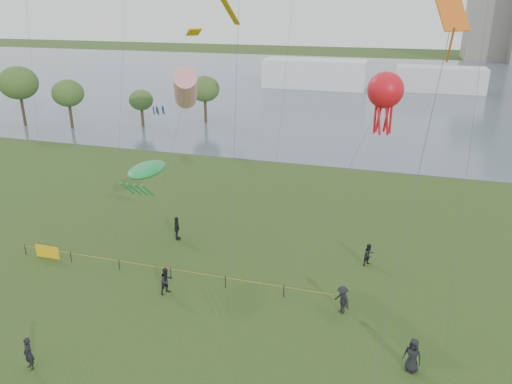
# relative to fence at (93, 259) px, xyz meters

# --- Properties ---
(lake) EXTENTS (400.00, 120.00, 0.08)m
(lake) POSITION_rel_fence_xyz_m (12.94, 87.69, -0.53)
(lake) COLOR #50616D
(lake) RESTS_ON ground_plane
(building_low) EXTENTS (16.00, 18.00, 28.00)m
(building_low) POSITION_rel_fence_xyz_m (44.94, 155.69, 13.45)
(building_low) COLOR slate
(building_low) RESTS_ON ground_plane
(pavilion_left) EXTENTS (22.00, 8.00, 6.00)m
(pavilion_left) POSITION_rel_fence_xyz_m (0.94, 82.69, 2.45)
(pavilion_left) COLOR white
(pavilion_left) RESTS_ON ground_plane
(pavilion_right) EXTENTS (18.00, 7.00, 5.00)m
(pavilion_right) POSITION_rel_fence_xyz_m (26.94, 85.69, 1.95)
(pavilion_right) COLOR silver
(pavilion_right) RESTS_ON ground_plane
(trees) EXTENTS (30.68, 15.26, 8.91)m
(trees) POSITION_rel_fence_xyz_m (-25.38, 37.45, 5.09)
(trees) COLOR #352718
(trees) RESTS_ON ground_plane
(fence) EXTENTS (24.07, 0.07, 1.05)m
(fence) POSITION_rel_fence_xyz_m (0.00, 0.00, 0.00)
(fence) COLOR black
(fence) RESTS_ON ground_plane
(spectator_a) EXTENTS (1.03, 1.11, 1.82)m
(spectator_a) POSITION_rel_fence_xyz_m (6.68, -1.73, 0.36)
(spectator_a) COLOR black
(spectator_a) RESTS_ON ground_plane
(spectator_b) EXTENTS (1.34, 1.29, 1.83)m
(spectator_b) POSITION_rel_fence_xyz_m (17.92, -0.67, 0.36)
(spectator_b) COLOR black
(spectator_b) RESTS_ON ground_plane
(spectator_c) EXTENTS (0.75, 1.23, 1.95)m
(spectator_c) POSITION_rel_fence_xyz_m (3.97, 5.66, 0.42)
(spectator_c) COLOR black
(spectator_c) RESTS_ON ground_plane
(spectator_d) EXTENTS (1.09, 0.90, 1.92)m
(spectator_d) POSITION_rel_fence_xyz_m (22.06, -4.80, 0.40)
(spectator_d) COLOR black
(spectator_d) RESTS_ON ground_plane
(spectator_f) EXTENTS (0.78, 0.66, 1.83)m
(spectator_f) POSITION_rel_fence_xyz_m (3.07, -10.30, 0.36)
(spectator_f) COLOR black
(spectator_f) RESTS_ON ground_plane
(spectator_g) EXTENTS (0.99, 1.02, 1.65)m
(spectator_g) POSITION_rel_fence_xyz_m (18.99, 5.85, 0.27)
(spectator_g) COLOR black
(spectator_g) RESTS_ON ground_plane
(kite_windsock) EXTENTS (4.25, 9.41, 13.46)m
(kite_windsock) POSITION_rel_fence_xyz_m (3.85, 8.85, 10.98)
(kite_windsock) COLOR #3F3F42
(kite_creature) EXTENTS (5.75, 4.57, 6.63)m
(kite_creature) POSITION_rel_fence_xyz_m (2.53, 4.21, 5.64)
(kite_creature) COLOR #3F3F42
(kite_octopus) EXTENTS (6.06, 8.87, 13.68)m
(kite_octopus) POSITION_rel_fence_xyz_m (19.05, 6.63, 11.87)
(kite_octopus) COLOR #3F3F42
(kite_delta) EXTENTS (2.96, 11.80, 18.05)m
(kite_delta) POSITION_rel_fence_xyz_m (21.54, -7.53, 15.85)
(kite_delta) COLOR #3F3F42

